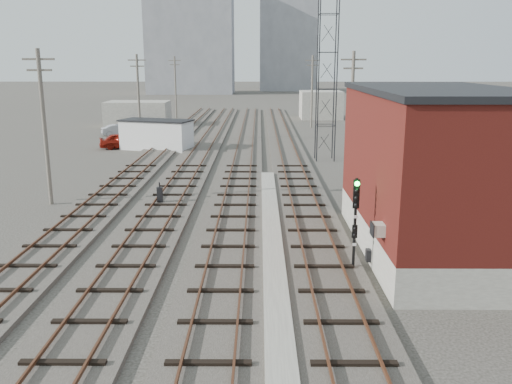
{
  "coord_description": "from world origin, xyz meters",
  "views": [
    {
      "loc": [
        -0.11,
        -11.11,
        8.29
      ],
      "look_at": [
        -0.26,
        14.05,
        2.2
      ],
      "focal_mm": 38.0,
      "sensor_mm": 36.0,
      "label": 1
    }
  ],
  "objects_px": {
    "car_silver": "(119,130)",
    "car_grey": "(145,124)",
    "signal_mast": "(355,218)",
    "switch_stand": "(160,195)",
    "site_trailer": "(157,134)",
    "car_red": "(123,141)"
  },
  "relations": [
    {
      "from": "car_red",
      "to": "car_silver",
      "type": "xyz_separation_m",
      "value": [
        -2.76,
        9.38,
        -0.12
      ]
    },
    {
      "from": "car_red",
      "to": "switch_stand",
      "type": "bearing_deg",
      "value": -177.49
    },
    {
      "from": "site_trailer",
      "to": "switch_stand",
      "type": "bearing_deg",
      "value": -61.99
    },
    {
      "from": "switch_stand",
      "to": "car_silver",
      "type": "xyz_separation_m",
      "value": [
        -10.22,
        30.78,
        0.03
      ]
    },
    {
      "from": "car_silver",
      "to": "switch_stand",
      "type": "bearing_deg",
      "value": 175.49
    },
    {
      "from": "site_trailer",
      "to": "car_red",
      "type": "relative_size",
      "value": 1.66
    },
    {
      "from": "car_red",
      "to": "car_silver",
      "type": "bearing_deg",
      "value": -0.28
    },
    {
      "from": "car_red",
      "to": "signal_mast",
      "type": "bearing_deg",
      "value": -168.33
    },
    {
      "from": "signal_mast",
      "to": "car_red",
      "type": "height_order",
      "value": "signal_mast"
    },
    {
      "from": "signal_mast",
      "to": "switch_stand",
      "type": "height_order",
      "value": "signal_mast"
    },
    {
      "from": "signal_mast",
      "to": "car_silver",
      "type": "xyz_separation_m",
      "value": [
        -19.9,
        41.11,
        -1.6
      ]
    },
    {
      "from": "car_silver",
      "to": "car_grey",
      "type": "xyz_separation_m",
      "value": [
        1.75,
        6.28,
        0.03
      ]
    },
    {
      "from": "signal_mast",
      "to": "car_silver",
      "type": "relative_size",
      "value": 1.0
    },
    {
      "from": "signal_mast",
      "to": "site_trailer",
      "type": "relative_size",
      "value": 0.52
    },
    {
      "from": "car_silver",
      "to": "car_grey",
      "type": "relative_size",
      "value": 0.85
    },
    {
      "from": "switch_stand",
      "to": "car_grey",
      "type": "height_order",
      "value": "switch_stand"
    },
    {
      "from": "car_grey",
      "to": "car_red",
      "type": "bearing_deg",
      "value": -179.8
    },
    {
      "from": "car_red",
      "to": "car_silver",
      "type": "relative_size",
      "value": 1.15
    },
    {
      "from": "signal_mast",
      "to": "site_trailer",
      "type": "xyz_separation_m",
      "value": [
        -13.69,
        31.14,
        -0.79
      ]
    },
    {
      "from": "car_silver",
      "to": "car_grey",
      "type": "height_order",
      "value": "car_grey"
    },
    {
      "from": "switch_stand",
      "to": "site_trailer",
      "type": "height_order",
      "value": "site_trailer"
    },
    {
      "from": "site_trailer",
      "to": "car_silver",
      "type": "height_order",
      "value": "site_trailer"
    }
  ]
}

